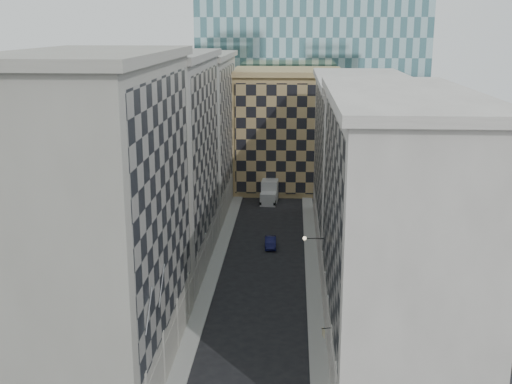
% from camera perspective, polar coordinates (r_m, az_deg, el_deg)
% --- Properties ---
extents(sidewalk_west, '(1.50, 100.00, 0.15)m').
position_cam_1_polar(sidewalk_west, '(68.02, -3.88, -7.24)').
color(sidewalk_west, gray).
rests_on(sidewalk_west, ground).
extents(sidewalk_east, '(1.50, 100.00, 0.15)m').
position_cam_1_polar(sidewalk_east, '(67.56, 5.06, -7.42)').
color(sidewalk_east, gray).
rests_on(sidewalk_east, ground).
extents(bldg_left_a, '(10.80, 22.80, 23.70)m').
position_cam_1_polar(bldg_left_a, '(47.72, -13.71, -2.29)').
color(bldg_left_a, gray).
rests_on(bldg_left_a, ground).
extents(bldg_left_b, '(10.80, 22.80, 22.70)m').
position_cam_1_polar(bldg_left_b, '(68.52, -8.41, 2.63)').
color(bldg_left_b, gray).
rests_on(bldg_left_b, ground).
extents(bldg_left_c, '(10.80, 22.80, 21.70)m').
position_cam_1_polar(bldg_left_c, '(89.89, -5.60, 5.24)').
color(bldg_left_c, gray).
rests_on(bldg_left_c, ground).
extents(bldg_right_a, '(10.80, 26.80, 20.70)m').
position_cam_1_polar(bldg_right_a, '(50.55, 12.19, -3.03)').
color(bldg_right_a, '#B7B0A7').
rests_on(bldg_right_a, ground).
extents(bldg_right_b, '(10.80, 28.80, 19.70)m').
position_cam_1_polar(bldg_right_b, '(76.62, 9.21, 2.74)').
color(bldg_right_b, '#B7B0A7').
rests_on(bldg_right_b, ground).
extents(tan_block, '(16.80, 14.80, 18.80)m').
position_cam_1_polar(tan_block, '(101.77, 2.76, 5.59)').
color(tan_block, tan).
rests_on(tan_block, ground).
extents(church_tower, '(7.20, 7.20, 51.50)m').
position_cam_1_polar(church_tower, '(114.66, 1.92, 15.40)').
color(church_tower, '#302C25').
rests_on(church_tower, ground).
extents(flagpoles_left, '(0.10, 6.33, 2.33)m').
position_cam_1_polar(flagpoles_left, '(43.26, -8.92, -9.23)').
color(flagpoles_left, gray).
rests_on(flagpoles_left, ground).
extents(bracket_lamp, '(1.98, 0.36, 0.36)m').
position_cam_1_polar(bracket_lamp, '(59.78, 4.51, -4.13)').
color(bracket_lamp, black).
rests_on(bracket_lamp, ground).
extents(box_truck, '(2.69, 5.89, 3.16)m').
position_cam_1_polar(box_truck, '(94.89, 1.22, -0.03)').
color(box_truck, beige).
rests_on(box_truck, ground).
extents(dark_car, '(1.46, 3.80, 1.23)m').
position_cam_1_polar(dark_car, '(75.61, 1.29, -4.49)').
color(dark_car, '#10123C').
rests_on(dark_car, ground).
extents(shop_sign, '(0.71, 0.62, 0.70)m').
position_cam_1_polar(shop_sign, '(47.71, 6.05, -12.29)').
color(shop_sign, black).
rests_on(shop_sign, ground).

